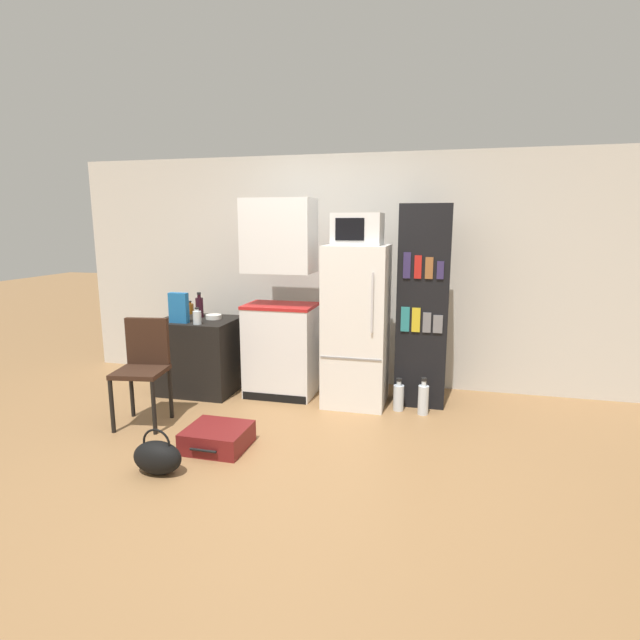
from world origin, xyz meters
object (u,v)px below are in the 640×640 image
(bookshelf, at_px, (423,307))
(water_bottle_middle, at_px, (423,399))
(kitchen_hutch, at_px, (280,306))
(suitcase_large_flat, at_px, (217,437))
(side_table, at_px, (200,355))
(bottle_wine_dark, at_px, (199,307))
(cereal_box, at_px, (179,308))
(chair, at_px, (144,361))
(microwave, at_px, (358,229))
(handbag, at_px, (157,457))
(water_bottle_front, at_px, (399,397))
(refrigerator, at_px, (356,326))
(bottle_clear_short, at_px, (197,317))
(bottle_amber_beer, at_px, (190,308))
(bottle_milk_white, at_px, (174,313))
(bowl, at_px, (214,317))

(bookshelf, distance_m, water_bottle_middle, 0.87)
(kitchen_hutch, relative_size, suitcase_large_flat, 4.13)
(suitcase_large_flat, bearing_deg, kitchen_hutch, 86.69)
(side_table, relative_size, bottle_wine_dark, 2.95)
(cereal_box, bearing_deg, chair, -87.91)
(microwave, distance_m, bookshelf, 0.96)
(bottle_wine_dark, relative_size, handbag, 0.73)
(suitcase_large_flat, bearing_deg, water_bottle_front, 42.09)
(refrigerator, height_order, microwave, microwave)
(handbag, xyz_separation_m, water_bottle_front, (1.54, 1.64, 0.01))
(refrigerator, distance_m, bookshelf, 0.65)
(side_table, height_order, bottle_clear_short, bottle_clear_short)
(bottle_amber_beer, height_order, bottle_clear_short, bottle_clear_short)
(refrigerator, distance_m, water_bottle_front, 0.78)
(bottle_wine_dark, xyz_separation_m, suitcase_large_flat, (0.81, -1.34, -0.79))
(handbag, bearing_deg, microwave, 57.82)
(bottle_milk_white, xyz_separation_m, chair, (0.14, -0.78, -0.28))
(bowl, bearing_deg, handbag, -77.35)
(microwave, distance_m, chair, 2.25)
(bowl, height_order, cereal_box, cereal_box)
(microwave, height_order, bowl, microwave)
(refrigerator, relative_size, bottle_amber_beer, 10.85)
(bottle_wine_dark, bearing_deg, cereal_box, -100.13)
(bottle_wine_dark, bearing_deg, chair, -91.88)
(cereal_box, bearing_deg, microwave, 8.12)
(refrigerator, distance_m, bowl, 1.50)
(bottle_amber_beer, height_order, chair, chair)
(handbag, distance_m, water_bottle_front, 2.24)
(bottle_wine_dark, xyz_separation_m, bottle_clear_short, (0.15, -0.34, -0.04))
(bottle_amber_beer, xyz_separation_m, bottle_milk_white, (0.03, -0.37, 0.01))
(bookshelf, bearing_deg, bowl, -176.89)
(bottle_milk_white, bearing_deg, bowl, 24.65)
(kitchen_hutch, xyz_separation_m, handbag, (-0.32, -1.80, -0.80))
(refrigerator, xyz_separation_m, bottle_wine_dark, (-1.68, 0.07, 0.11))
(kitchen_hutch, xyz_separation_m, water_bottle_middle, (1.45, -0.21, -0.77))
(microwave, height_order, bottle_milk_white, microwave)
(bookshelf, relative_size, suitcase_large_flat, 4.00)
(water_bottle_front, bearing_deg, side_table, 177.76)
(water_bottle_front, xyz_separation_m, water_bottle_middle, (0.23, -0.05, 0.02))
(bottle_amber_beer, bearing_deg, water_bottle_middle, -8.73)
(water_bottle_front, relative_size, water_bottle_middle, 0.89)
(kitchen_hutch, height_order, bookshelf, kitchen_hutch)
(bowl, bearing_deg, chair, -102.92)
(microwave, xyz_separation_m, bottle_wine_dark, (-1.68, 0.07, -0.81))
(cereal_box, bearing_deg, bottle_amber_beer, 106.33)
(cereal_box, relative_size, suitcase_large_flat, 0.63)
(bottle_clear_short, xyz_separation_m, water_bottle_middle, (2.20, 0.11, -0.69))
(bottle_wine_dark, relative_size, bottle_milk_white, 1.60)
(kitchen_hutch, distance_m, handbag, 2.00)
(bottle_milk_white, bearing_deg, bottle_amber_beer, 94.06)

